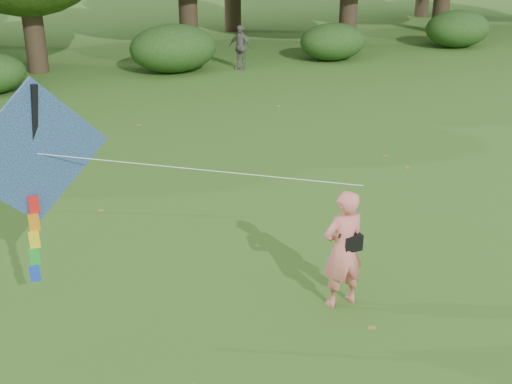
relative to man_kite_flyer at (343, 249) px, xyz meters
name	(u,v)px	position (x,y,z in m)	size (l,w,h in m)	color
ground	(334,327)	(-0.42, -0.53, -0.97)	(100.00, 100.00, 0.00)	#265114
man_kite_flyer	(343,249)	(0.00, 0.00, 0.00)	(0.71, 0.47, 1.95)	#E5756B
bystander_right	(240,47)	(5.22, 16.79, -0.09)	(1.04, 0.43, 1.77)	#67625C
crossbody_bag	(351,241)	(0.12, -0.03, 0.13)	(0.43, 0.20, 0.74)	black
flying_kite	(36,157)	(-4.20, 0.95, 1.81)	(5.48, 1.33, 2.94)	#276EAD
shrub_band	(80,59)	(-1.14, 17.08, -0.12)	(39.15, 3.22, 1.88)	#264919
fallen_leaves	(317,216)	(1.25, 3.02, -0.97)	(7.57, 13.92, 0.01)	olive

